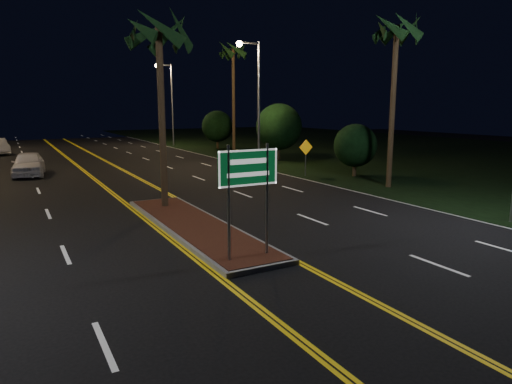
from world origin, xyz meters
TOP-DOWN VIEW (x-y plane):
  - ground at (0.00, 0.00)m, footprint 120.00×120.00m
  - grass_right at (30.00, 25.00)m, footprint 40.00×110.00m
  - median_island at (0.00, 7.00)m, footprint 2.25×10.25m
  - highway_sign at (0.00, 2.80)m, footprint 1.80×0.08m
  - streetlight_right_mid at (10.61, 22.00)m, footprint 1.91×0.44m
  - streetlight_right_far at (10.61, 42.00)m, footprint 1.91×0.44m
  - palm_median at (0.00, 10.50)m, footprint 2.40×2.40m
  - palm_right_near at (12.50, 10.00)m, footprint 2.40×2.40m
  - palm_right_far at (12.80, 30.00)m, footprint 2.40×2.40m
  - shrub_near at (13.50, 14.00)m, footprint 2.70×2.70m
  - shrub_mid at (14.00, 24.00)m, footprint 3.78×3.78m
  - shrub_far at (13.80, 36.00)m, footprint 3.24×3.24m
  - car_near at (-4.63, 24.20)m, footprint 2.87×5.57m
  - warning_sign at (10.80, 15.52)m, footprint 0.97×0.07m

SIDE VIEW (x-z plane):
  - ground at x=0.00m, z-range 0.00..0.00m
  - grass_right at x=30.00m, z-range 0.00..0.01m
  - median_island at x=0.00m, z-range 0.00..0.17m
  - car_near at x=-4.63m, z-range 0.00..1.79m
  - warning_sign at x=10.80m, z-range 0.34..2.66m
  - shrub_near at x=13.50m, z-range 0.30..3.60m
  - shrub_far at x=13.80m, z-range 0.36..4.32m
  - highway_sign at x=0.00m, z-range 0.80..4.00m
  - shrub_mid at x=14.00m, z-range 0.42..5.04m
  - streetlight_right_mid at x=10.61m, z-range 1.16..10.16m
  - streetlight_right_far at x=10.61m, z-range 1.16..10.16m
  - palm_median at x=0.00m, z-range 3.13..11.43m
  - palm_right_near at x=12.50m, z-range 3.56..12.86m
  - palm_right_far at x=12.80m, z-range 3.99..14.29m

